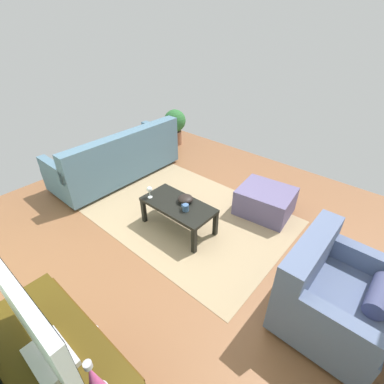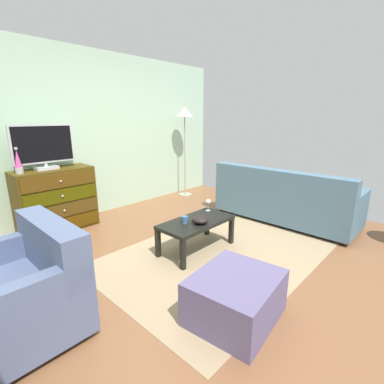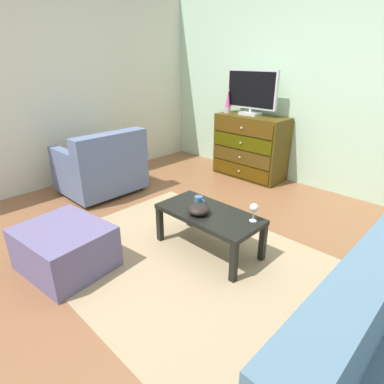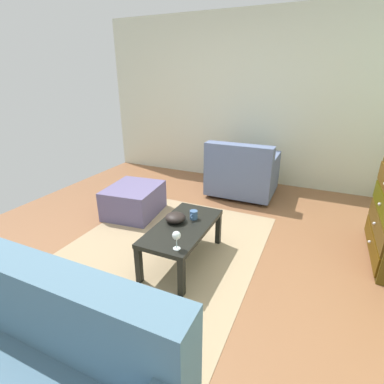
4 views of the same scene
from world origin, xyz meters
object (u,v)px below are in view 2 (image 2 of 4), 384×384
object	(u,v)px
lava_lamp	(18,162)
standing_lamp	(185,120)
couch_large	(283,200)
coffee_table	(197,224)
bowl_decorative	(200,220)
tv	(43,146)
ottoman	(235,297)
mug	(185,220)
dresser	(56,200)
armchair	(21,291)
wine_glass	(208,202)

from	to	relation	value
lava_lamp	standing_lamp	world-z (taller)	standing_lamp
lava_lamp	couch_large	distance (m)	3.70
coffee_table	bowl_decorative	size ratio (longest dim) A/B	4.83
tv	ottoman	distance (m)	3.11
coffee_table	mug	world-z (taller)	mug
dresser	armchair	size ratio (longest dim) A/B	1.08
wine_glass	standing_lamp	world-z (taller)	standing_lamp
bowl_decorative	armchair	distance (m)	1.83
ottoman	mug	bearing A→B (deg)	64.44
tv	couch_large	xyz separation A→B (m)	(2.59, -2.21, -0.87)
dresser	wine_glass	xyz separation A→B (m)	(1.24, -1.75, 0.06)
wine_glass	lava_lamp	bearing A→B (deg)	133.94
ottoman	armchair	bearing A→B (deg)	137.88
standing_lamp	couch_large	bearing A→B (deg)	-90.46
dresser	couch_large	xyz separation A→B (m)	(2.52, -2.19, -0.11)
lava_lamp	coffee_table	world-z (taller)	lava_lamp
coffee_table	standing_lamp	size ratio (longest dim) A/B	0.53
tv	armchair	world-z (taller)	tv
lava_lamp	standing_lamp	size ratio (longest dim) A/B	0.19
couch_large	armchair	xyz separation A→B (m)	(-3.51, 0.36, 0.01)
couch_large	mug	bearing A→B (deg)	169.09
tv	standing_lamp	size ratio (longest dim) A/B	0.45
coffee_table	armchair	world-z (taller)	armchair
bowl_decorative	couch_large	distance (m)	1.71
lava_lamp	ottoman	size ratio (longest dim) A/B	0.47
couch_large	standing_lamp	xyz separation A→B (m)	(0.02, 2.14, 1.18)
lava_lamp	mug	world-z (taller)	lava_lamp
mug	bowl_decorative	bearing A→B (deg)	-47.32
dresser	wine_glass	world-z (taller)	dresser
coffee_table	ottoman	xyz separation A→B (m)	(-0.67, -1.02, -0.14)
lava_lamp	mug	bearing A→B (deg)	-58.12
lava_lamp	couch_large	world-z (taller)	lava_lamp
dresser	armchair	bearing A→B (deg)	-118.33
bowl_decorative	armchair	size ratio (longest dim) A/B	0.21
couch_large	ottoman	distance (m)	2.43
dresser	wine_glass	distance (m)	2.15
dresser	mug	distance (m)	1.97
dresser	couch_large	bearing A→B (deg)	-40.93
wine_glass	coffee_table	bearing A→B (deg)	-160.57
armchair	standing_lamp	xyz separation A→B (m)	(3.53, 1.78, 1.17)
dresser	lava_lamp	distance (m)	0.71
mug	standing_lamp	bearing A→B (deg)	44.41
wine_glass	mug	size ratio (longest dim) A/B	1.38
wine_glass	couch_large	distance (m)	1.37
ottoman	lava_lamp	bearing A→B (deg)	102.06
dresser	couch_large	world-z (taller)	dresser
dresser	standing_lamp	size ratio (longest dim) A/B	0.57
lava_lamp	standing_lamp	distance (m)	2.98
lava_lamp	mug	distance (m)	2.20
armchair	standing_lamp	bearing A→B (deg)	26.74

